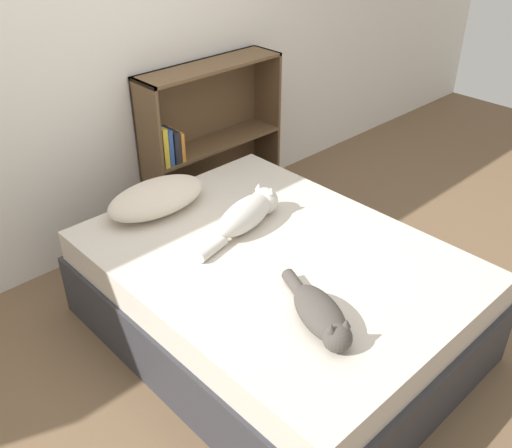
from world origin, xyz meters
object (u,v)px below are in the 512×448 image
object	(u,v)px
cat_light	(249,213)
bookshelf	(205,141)
pillow	(157,197)
cat_dark	(321,315)
bed	(275,295)

from	to	relation	value
cat_light	bookshelf	distance (m)	1.04
pillow	bookshelf	distance (m)	0.86
cat_light	cat_dark	size ratio (longest dim) A/B	1.23
bookshelf	cat_dark	bearing A→B (deg)	-114.74
pillow	cat_dark	size ratio (longest dim) A/B	1.14
pillow	cat_dark	bearing A→B (deg)	-92.82
pillow	cat_light	size ratio (longest dim) A/B	0.92
bed	cat_light	xyz separation A→B (m)	(0.08, 0.27, 0.33)
bed	cat_dark	distance (m)	0.62
cat_light	bookshelf	world-z (taller)	bookshelf
cat_light	cat_dark	distance (m)	0.81
cat_light	bookshelf	xyz separation A→B (m)	(0.47, 0.93, -0.05)
pillow	cat_light	world-z (taller)	cat_light
bed	pillow	world-z (taller)	pillow
cat_dark	cat_light	bearing A→B (deg)	-179.82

